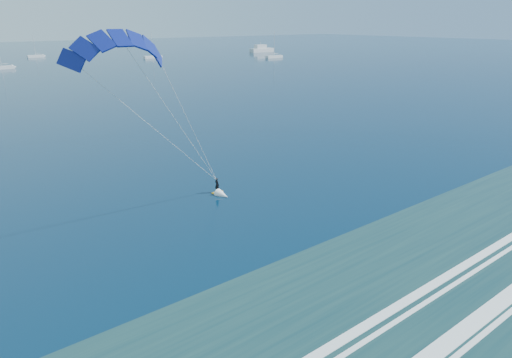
{
  "coord_description": "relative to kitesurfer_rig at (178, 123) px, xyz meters",
  "views": [
    {
      "loc": [
        -22.83,
        -4.87,
        17.95
      ],
      "look_at": [
        2.51,
        27.32,
        3.63
      ],
      "focal_mm": 32.0,
      "sensor_mm": 36.0,
      "label": 1
    }
  ],
  "objects": [
    {
      "name": "kitesurfer_rig",
      "position": [
        0.0,
        0.0,
        0.0
      ],
      "size": [
        18.64,
        9.46,
        18.39
      ],
      "color": "gold",
      "rests_on": "ground"
    },
    {
      "name": "motor_yacht",
      "position": [
        155.31,
        180.77,
        -7.58
      ],
      "size": [
        15.26,
        4.07,
        6.27
      ],
      "color": "silver",
      "rests_on": "ground"
    },
    {
      "name": "sailboat_3",
      "position": [
        14.91,
        166.16,
        -8.56
      ],
      "size": [
        8.83,
        2.4,
        12.23
      ],
      "color": "silver",
      "rests_on": "ground"
    },
    {
      "name": "sailboat_4",
      "position": [
        40.45,
        220.41,
        -8.57
      ],
      "size": [
        8.01,
        2.4,
        10.99
      ],
      "color": "silver",
      "rests_on": "ground"
    },
    {
      "name": "sailboat_5",
      "position": [
        84.66,
        178.85,
        -8.56
      ],
      "size": [
        9.26,
        2.4,
        12.56
      ],
      "color": "silver",
      "rests_on": "ground"
    },
    {
      "name": "sailboat_6",
      "position": [
        132.87,
        142.85,
        -8.56
      ],
      "size": [
        9.53,
        2.4,
        12.81
      ],
      "color": "silver",
      "rests_on": "ground"
    }
  ]
}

